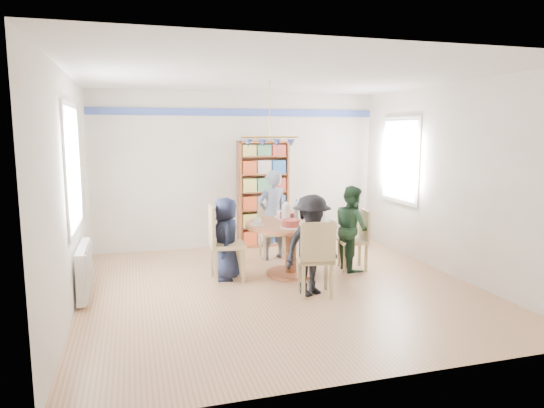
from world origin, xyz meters
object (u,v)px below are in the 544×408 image
object	(u,v)px
chair_left	(221,240)
person_left	(226,239)
person_near	(311,245)
dining_table	(291,236)
chair_far	(271,228)
chair_near	(316,255)
chair_right	(358,236)
radiator	(84,270)
person_far	(272,215)
person_right	(352,228)
bookshelf	(263,195)

from	to	relation	value
chair_left	person_left	size ratio (longest dim) A/B	0.91
chair_left	person_near	xyz separation A→B (m)	(0.98, -0.88, 0.06)
dining_table	chair_left	size ratio (longest dim) A/B	1.25
chair_far	chair_near	distance (m)	1.99
chair_right	chair_far	size ratio (longest dim) A/B	1.02
radiator	chair_right	distance (m)	3.78
person_far	person_near	bearing A→B (deg)	75.37
chair_far	person_far	bearing A→B (deg)	-90.99
person_right	radiator	bearing A→B (deg)	93.93
chair_right	person_left	xyz separation A→B (m)	(-1.96, 0.04, 0.08)
person_near	chair_right	bearing A→B (deg)	18.52
chair_right	person_near	size ratio (longest dim) A/B	0.70
chair_right	bookshelf	bearing A→B (deg)	117.93
chair_right	person_left	world-z (taller)	person_left
chair_right	chair_far	distance (m)	1.45
person_far	person_left	bearing A→B (deg)	29.57
chair_right	person_left	size ratio (longest dim) A/B	0.78
person_left	chair_far	bearing A→B (deg)	142.46
chair_far	person_right	size ratio (longest dim) A/B	0.70
chair_near	person_right	bearing A→B (deg)	46.09
dining_table	person_right	distance (m)	0.94
dining_table	person_right	xyz separation A→B (m)	(0.94, -0.01, 0.07)
person_left	bookshelf	distance (m)	2.06
dining_table	chair_far	size ratio (longest dim) A/B	1.49
radiator	person_right	distance (m)	3.69
chair_left	chair_right	size ratio (longest dim) A/B	1.17
chair_near	chair_left	bearing A→B (deg)	135.81
radiator	chair_far	distance (m)	2.99
chair_far	person_near	xyz separation A→B (m)	(-0.02, -1.89, 0.15)
chair_left	person_right	distance (m)	1.94
dining_table	chair_right	bearing A→B (deg)	0.36
chair_far	bookshelf	size ratio (longest dim) A/B	0.47
radiator	bookshelf	distance (m)	3.52
person_left	dining_table	bearing A→B (deg)	93.18
chair_near	person_near	distance (m)	0.15
chair_far	dining_table	bearing A→B (deg)	-89.47
chair_near	person_far	world-z (taller)	person_far
person_near	radiator	bearing A→B (deg)	145.20
chair_right	person_far	bearing A→B (deg)	138.99
radiator	person_right	bearing A→B (deg)	3.43
dining_table	chair_near	xyz separation A→B (m)	(0.00, -0.98, -0.03)
person_left	person_far	xyz separation A→B (m)	(0.91, 0.87, 0.14)
chair_right	person_far	size ratio (longest dim) A/B	0.62
person_far	person_right	bearing A→B (deg)	121.65
chair_left	bookshelf	size ratio (longest dim) A/B	0.56
chair_left	person_far	bearing A→B (deg)	42.88
radiator	dining_table	distance (m)	2.75
chair_left	chair_near	xyz separation A→B (m)	(1.01, -0.98, -0.05)
radiator	person_far	distance (m)	2.98
dining_table	chair_near	distance (m)	0.98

